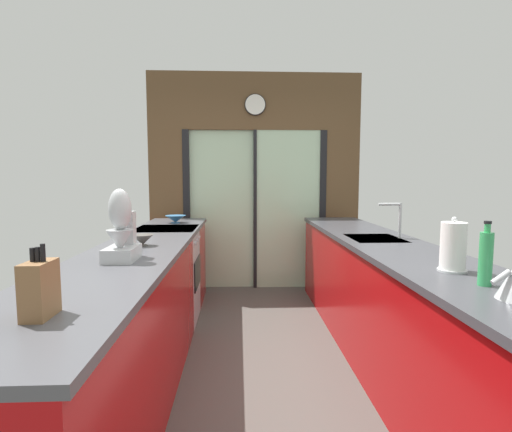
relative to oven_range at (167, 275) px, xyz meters
name	(u,v)px	position (x,y,z in m)	size (l,w,h in m)	color
ground_plane	(264,348)	(0.91, -0.65, -0.47)	(5.04, 7.60, 0.02)	#4C4742
back_wall_unit	(255,169)	(0.91, 1.15, 1.07)	(2.64, 0.12, 2.70)	brown
left_counter_run	(137,315)	(0.00, -1.12, 0.01)	(0.62, 3.80, 0.92)	#AD0C0F
right_counter_run	(387,303)	(1.82, -0.95, 0.01)	(0.62, 3.80, 0.92)	#AD0C0F
sink_faucet	(396,215)	(1.97, -0.70, 0.65)	(0.19, 0.02, 0.28)	#B7BABC
oven_range	(167,275)	(0.00, 0.00, 0.00)	(0.60, 0.60, 0.92)	#B7BABC
mixing_bowl_near	(143,240)	(0.02, -0.99, 0.51)	(0.16, 0.16, 0.08)	#514C47
mixing_bowl_far	(176,219)	(0.02, 0.44, 0.51)	(0.22, 0.22, 0.08)	teal
knife_block	(40,289)	(0.02, -2.40, 0.56)	(0.08, 0.14, 0.26)	brown
stand_mixer	(122,233)	(0.02, -1.47, 0.63)	(0.17, 0.27, 0.42)	#B7BABC
soap_bottle	(486,258)	(1.80, -2.08, 0.59)	(0.06, 0.06, 0.29)	#339E56
paper_towel_roll	(453,247)	(1.80, -1.82, 0.59)	(0.14, 0.14, 0.28)	#B7BABC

